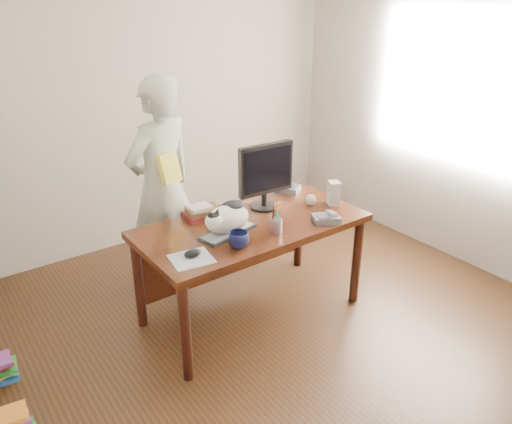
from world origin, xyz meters
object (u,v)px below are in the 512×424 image
at_px(phone, 327,218).
at_px(calculator, 288,189).
at_px(monitor, 266,173).
at_px(speaker, 334,193).
at_px(cat, 226,218).
at_px(baseball, 310,200).
at_px(person, 161,186).
at_px(mouse, 192,253).
at_px(desk, 246,237).
at_px(keyboard, 228,232).
at_px(book_stack, 202,212).
at_px(coffee_mug, 239,240).
at_px(pen_cup, 276,224).

height_order(phone, calculator, phone).
bearing_deg(monitor, speaker, -23.87).
height_order(cat, calculator, cat).
distance_m(monitor, baseball, 0.42).
bearing_deg(cat, person, 81.09).
relative_size(monitor, calculator, 2.19).
height_order(cat, baseball, cat).
distance_m(cat, mouse, 0.37).
relative_size(desk, mouse, 13.25).
xyz_separation_m(monitor, person, (-0.54, 0.62, -0.18)).
relative_size(cat, mouse, 3.31).
bearing_deg(keyboard, book_stack, 77.71).
height_order(keyboard, person, person).
xyz_separation_m(keyboard, person, (-0.08, 0.81, 0.09)).
bearing_deg(phone, cat, -172.65).
distance_m(coffee_mug, book_stack, 0.53).
distance_m(monitor, book_stack, 0.54).
distance_m(cat, calculator, 0.90).
bearing_deg(coffee_mug, baseball, 16.51).
bearing_deg(person, phone, 109.69).
bearing_deg(mouse, baseball, 17.45).
bearing_deg(calculator, book_stack, 149.74).
xyz_separation_m(pen_cup, speaker, (0.65, 0.12, 0.03)).
relative_size(pen_cup, baseball, 2.58).
xyz_separation_m(monitor, baseball, (0.31, -0.15, -0.24)).
height_order(pen_cup, coffee_mug, pen_cup).
xyz_separation_m(keyboard, cat, (-0.01, -0.00, 0.11)).
bearing_deg(book_stack, keyboard, -81.64).
distance_m(mouse, coffee_mug, 0.31).
xyz_separation_m(cat, coffee_mug, (-0.04, -0.20, -0.07)).
distance_m(baseball, calculator, 0.31).
relative_size(mouse, speaker, 0.67).
bearing_deg(book_stack, monitor, -9.19).
bearing_deg(cat, phone, -33.55).
bearing_deg(calculator, desk, 169.48).
relative_size(mouse, calculator, 0.53).
xyz_separation_m(desk, phone, (0.44, -0.38, 0.18)).
height_order(keyboard, cat, cat).
distance_m(speaker, person, 1.33).
distance_m(monitor, phone, 0.55).
distance_m(desk, calculator, 0.64).
bearing_deg(coffee_mug, speaker, 9.04).
bearing_deg(person, mouse, 58.99).
distance_m(keyboard, cat, 0.11).
height_order(speaker, book_stack, speaker).
distance_m(cat, phone, 0.73).
xyz_separation_m(mouse, baseball, (1.12, 0.18, 0.02)).
relative_size(keyboard, mouse, 3.63).
distance_m(desk, speaker, 0.75).
distance_m(book_stack, person, 0.50).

